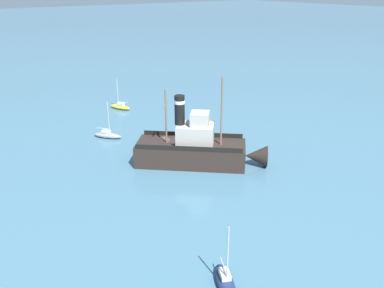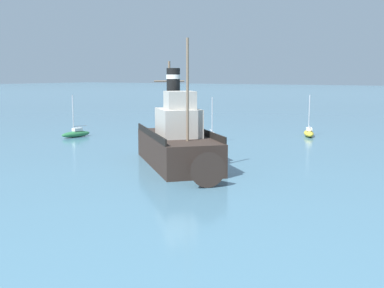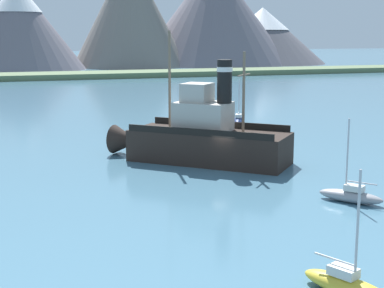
# 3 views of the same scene
# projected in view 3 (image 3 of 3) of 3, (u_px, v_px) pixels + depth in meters

# --- Properties ---
(ground_plane) EXTENTS (600.00, 600.00, 0.00)m
(ground_plane) POSITION_uv_depth(u_px,v_px,m) (227.00, 168.00, 42.85)
(ground_plane) COLOR #477289
(mountain_ridge) EXTENTS (194.80, 65.50, 33.74)m
(mountain_ridge) POSITION_uv_depth(u_px,v_px,m) (23.00, 15.00, 162.70)
(mountain_ridge) COLOR slate
(mountain_ridge) RESTS_ON ground
(shoreline_strip) EXTENTS (240.00, 12.00, 1.20)m
(shoreline_strip) POSITION_uv_depth(u_px,v_px,m) (67.00, 75.00, 129.64)
(shoreline_strip) COLOR #5B704C
(shoreline_strip) RESTS_ON ground
(old_tugboat) EXTENTS (12.87, 12.25, 9.90)m
(old_tugboat) POSITION_uv_depth(u_px,v_px,m) (202.00, 138.00, 44.76)
(old_tugboat) COLOR #2D231E
(old_tugboat) RESTS_ON ground
(sailboat_grey) EXTENTS (3.17, 3.70, 4.90)m
(sailboat_grey) POSITION_uv_depth(u_px,v_px,m) (351.00, 195.00, 34.15)
(sailboat_grey) COLOR gray
(sailboat_grey) RESTS_ON ground
(sailboat_navy) EXTENTS (2.68, 3.89, 4.90)m
(sailboat_navy) POSITION_uv_depth(u_px,v_px,m) (239.00, 120.00, 64.10)
(sailboat_navy) COLOR navy
(sailboat_navy) RESTS_ON ground
(sailboat_yellow) EXTENTS (2.54, 3.92, 4.90)m
(sailboat_yellow) POSITION_uv_depth(u_px,v_px,m) (347.00, 284.00, 21.98)
(sailboat_yellow) COLOR gold
(sailboat_yellow) RESTS_ON ground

